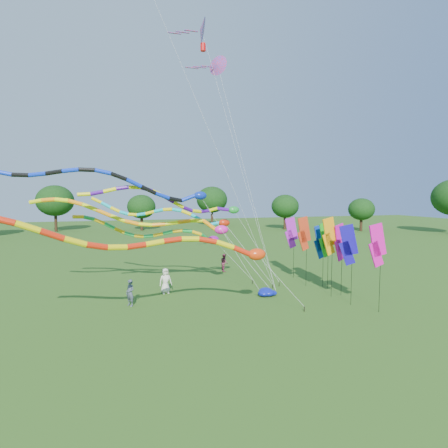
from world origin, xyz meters
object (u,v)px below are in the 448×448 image
object	(u,v)px
blue_nylon_heap	(270,294)
person_c	(224,263)
person_a	(165,281)
person_b	(130,293)
tube_kite_orange	(152,219)
tube_kite_red	(166,244)

from	to	relation	value
blue_nylon_heap	person_c	distance (m)	8.62
person_a	person_b	xyz separation A→B (m)	(-2.42, -2.26, -0.05)
tube_kite_orange	person_b	xyz separation A→B (m)	(-1.56, -1.89, -4.26)
person_c	person_b	bearing A→B (deg)	135.43
person_a	person_b	world-z (taller)	person_a
tube_kite_orange	blue_nylon_heap	world-z (taller)	tube_kite_orange
tube_kite_orange	person_c	distance (m)	9.99
person_b	person_c	distance (m)	11.46
tube_kite_red	person_c	size ratio (longest dim) A/B	10.20
tube_kite_orange	person_a	xyz separation A→B (m)	(0.86, 0.36, -4.21)
blue_nylon_heap	tube_kite_orange	bearing A→B (deg)	160.57
blue_nylon_heap	person_b	world-z (taller)	person_b
blue_nylon_heap	person_c	world-z (taller)	person_c
blue_nylon_heap	person_b	distance (m)	8.82
tube_kite_red	person_a	xyz separation A→B (m)	(0.87, 6.68, -3.41)
person_a	tube_kite_red	bearing A→B (deg)	-103.13
tube_kite_red	person_a	size ratio (longest dim) A/B	9.26
tube_kite_red	person_b	xyz separation A→B (m)	(-1.54, 4.42, -3.46)
tube_kite_red	blue_nylon_heap	size ratio (longest dim) A/B	9.31
tube_kite_red	tube_kite_orange	distance (m)	6.36
person_a	blue_nylon_heap	bearing A→B (deg)	-30.26
tube_kite_red	tube_kite_orange	size ratio (longest dim) A/B	1.06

